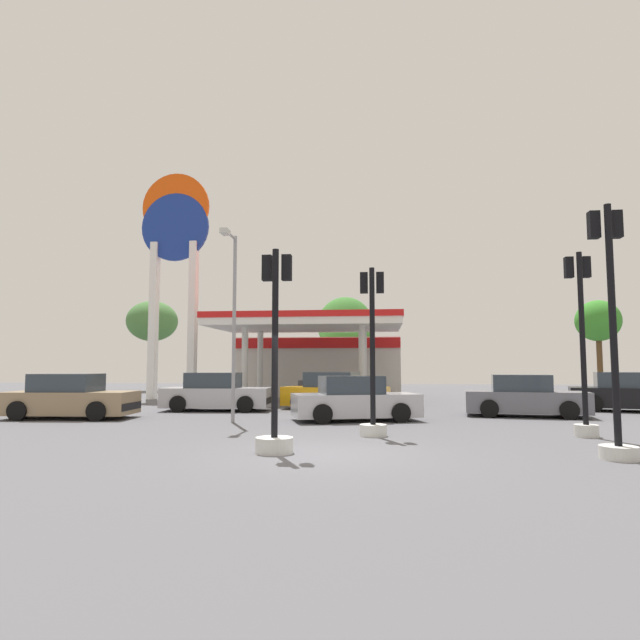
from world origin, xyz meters
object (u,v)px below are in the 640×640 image
traffic_signal_0 (583,359)px  car_0 (355,400)px  station_pole_sign (175,254)px  car_4 (628,394)px  car_5 (335,392)px  car_2 (525,397)px  traffic_signal_3 (373,374)px  traffic_signal_2 (275,388)px  tree_0 (152,322)px  corner_streetlamp (232,307)px  car_3 (70,398)px  car_1 (217,393)px  tree_2 (598,322)px  traffic_signal_1 (614,359)px  tree_1 (345,325)px

traffic_signal_0 → car_0: bearing=150.8°
station_pole_sign → car_4: 23.61m
car_5 → car_2: bearing=-19.4°
traffic_signal_3 → car_5: bearing=101.3°
traffic_signal_0 → traffic_signal_2: size_ratio=1.11×
tree_0 → car_4: bearing=-29.7°
car_5 → traffic_signal_0: size_ratio=0.96×
traffic_signal_0 → corner_streetlamp: corner_streetlamp is taller
car_4 → traffic_signal_0: size_ratio=0.98×
car_4 → car_3: bearing=-165.6°
traffic_signal_0 → traffic_signal_3: 5.57m
car_1 → tree_2: tree_2 is taller
traffic_signal_1 → traffic_signal_3: (-4.87, 3.10, -0.34)m
car_4 → tree_0: (-27.35, 15.62, 4.51)m
car_2 → traffic_signal_0: bearing=-89.6°
car_4 → traffic_signal_1: 13.28m
traffic_signal_1 → tree_2: (10.76, 28.57, 3.03)m
car_1 → car_3: bearing=-137.2°
car_3 → traffic_signal_2: size_ratio=1.03×
traffic_signal_0 → car_3: bearing=169.1°
car_5 → traffic_signal_2: size_ratio=1.07×
car_4 → tree_0: size_ratio=0.70×
car_5 → traffic_signal_1: bearing=-60.8°
tree_2 → car_1: bearing=-140.9°
car_2 → traffic_signal_1: traffic_signal_1 is taller
car_5 → traffic_signal_3: traffic_signal_3 is taller
traffic_signal_2 → traffic_signal_3: traffic_signal_3 is taller
car_1 → car_4: 16.97m
traffic_signal_1 → car_3: bearing=156.9°
car_2 → traffic_signal_2: traffic_signal_2 is taller
car_2 → station_pole_sign: bearing=153.7°
station_pole_sign → car_5: (9.64, -5.81, -7.48)m
car_1 → traffic_signal_0: size_ratio=0.92×
car_5 → station_pole_sign: bearing=148.9°
car_0 → corner_streetlamp: bearing=-162.3°
traffic_signal_3 → tree_2: 30.08m
car_2 → car_3: bearing=-170.9°
traffic_signal_2 → corner_streetlamp: 6.71m
traffic_signal_0 → tree_2: size_ratio=0.75×
car_3 → tree_0: 22.39m
car_1 → tree_1: tree_1 is taller
tree_2 → traffic_signal_1: bearing=-110.6°
car_1 → car_3: 5.65m
car_3 → traffic_signal_2: (8.68, -6.64, 0.66)m
car_5 → car_1: bearing=-164.9°
car_3 → corner_streetlamp: (6.12, -0.93, 3.08)m
station_pole_sign → traffic_signal_3: station_pole_sign is taller
traffic_signal_3 → tree_0: tree_0 is taller
car_3 → car_5: bearing=29.8°
car_1 → traffic_signal_0: (12.12, -6.99, 1.33)m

